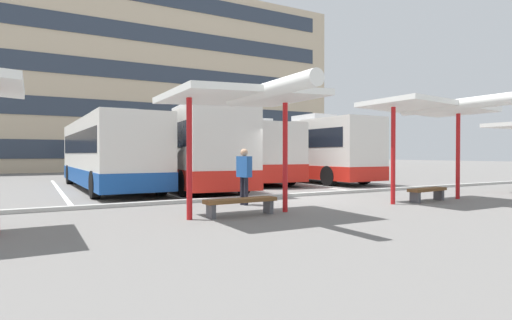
{
  "coord_description": "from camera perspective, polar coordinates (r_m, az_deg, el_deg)",
  "views": [
    {
      "loc": [
        -8.47,
        -12.11,
        1.6
      ],
      "look_at": [
        -0.38,
        2.55,
        1.35
      ],
      "focal_mm": 28.58,
      "sensor_mm": 36.0,
      "label": 1
    }
  ],
  "objects": [
    {
      "name": "platform_kerb",
      "position": [
        15.31,
        4.89,
        -4.92
      ],
      "size": [
        44.0,
        0.24,
        0.12
      ],
      "primitive_type": "cube",
      "color": "#ADADA8",
      "rests_on": "ground"
    },
    {
      "name": "waiting_shelter_2",
      "position": [
        14.79,
        23.69,
        6.54
      ],
      "size": [
        4.24,
        4.48,
        3.33
      ],
      "color": "red",
      "rests_on": "ground"
    },
    {
      "name": "lane_stripe_4",
      "position": [
        25.75,
        9.29,
        -2.71
      ],
      "size": [
        0.16,
        14.0,
        0.01
      ],
      "primitive_type": "cube",
      "color": "white",
      "rests_on": "ground"
    },
    {
      "name": "bench_2",
      "position": [
        14.92,
        22.86,
        -4.07
      ],
      "size": [
        1.74,
        0.62,
        0.45
      ],
      "color": "brown",
      "rests_on": "ground"
    },
    {
      "name": "waiting_passenger_0",
      "position": [
        12.73,
        -1.67,
        -1.7
      ],
      "size": [
        0.34,
        0.55,
        1.76
      ],
      "color": "black",
      "rests_on": "ground"
    },
    {
      "name": "lane_stripe_0",
      "position": [
        20.29,
        -25.87,
        -3.74
      ],
      "size": [
        0.16,
        14.0,
        0.01
      ],
      "primitive_type": "cube",
      "color": "white",
      "rests_on": "ground"
    },
    {
      "name": "waiting_shelter_1",
      "position": [
        10.4,
        -1.54,
        8.61
      ],
      "size": [
        3.77,
        4.74,
        3.24
      ],
      "color": "red",
      "rests_on": "ground"
    },
    {
      "name": "terminal_building",
      "position": [
        47.39,
        -18.47,
        9.99
      ],
      "size": [
        44.42,
        14.69,
        21.05
      ],
      "color": "#C6B293",
      "rests_on": "ground"
    },
    {
      "name": "coach_bus_3",
      "position": [
        24.64,
        5.96,
        1.28
      ],
      "size": [
        2.85,
        11.69,
        3.8
      ],
      "color": "silver",
      "rests_on": "ground"
    },
    {
      "name": "lane_stripe_2",
      "position": [
        21.96,
        -6.13,
        -3.31
      ],
      "size": [
        0.16,
        14.0,
        0.01
      ],
      "primitive_type": "cube",
      "color": "white",
      "rests_on": "ground"
    },
    {
      "name": "lane_stripe_1",
      "position": [
        20.82,
        -15.61,
        -3.57
      ],
      "size": [
        0.16,
        14.0,
        0.01
      ],
      "primitive_type": "cube",
      "color": "white",
      "rests_on": "ground"
    },
    {
      "name": "lane_stripe_3",
      "position": [
        23.64,
        2.2,
        -3.01
      ],
      "size": [
        0.16,
        14.0,
        0.01
      ],
      "primitive_type": "cube",
      "color": "white",
      "rests_on": "ground"
    },
    {
      "name": "coach_bus_0",
      "position": [
        19.85,
        -20.02,
        0.82
      ],
      "size": [
        2.92,
        11.6,
        3.46
      ],
      "color": "silver",
      "rests_on": "ground"
    },
    {
      "name": "coach_bus_1",
      "position": [
        19.97,
        -9.78,
        1.23
      ],
      "size": [
        3.64,
        12.27,
        3.72
      ],
      "color": "silver",
      "rests_on": "ground"
    },
    {
      "name": "ground_plane",
      "position": [
        14.87,
        6.07,
        -5.33
      ],
      "size": [
        160.0,
        160.0,
        0.0
      ],
      "primitive_type": "plane",
      "color": "slate"
    },
    {
      "name": "coach_bus_2",
      "position": [
        23.37,
        -1.88,
        0.83
      ],
      "size": [
        3.18,
        10.3,
        3.47
      ],
      "color": "silver",
      "rests_on": "ground"
    },
    {
      "name": "bench_1",
      "position": [
        10.6,
        -2.14,
        -5.96
      ],
      "size": [
        2.01,
        0.5,
        0.45
      ],
      "color": "brown",
      "rests_on": "ground"
    }
  ]
}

